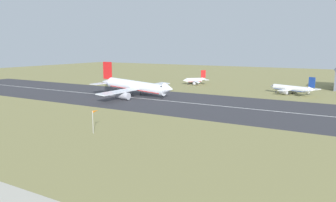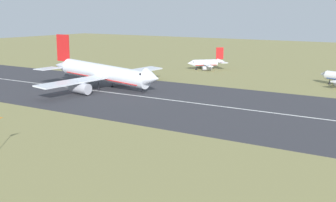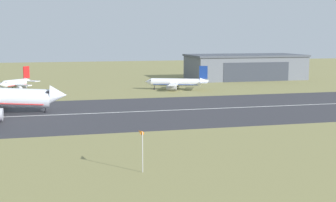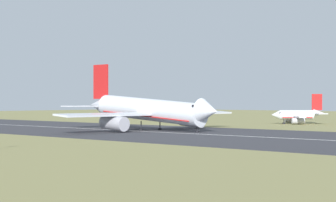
{
  "view_description": "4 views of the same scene",
  "coord_description": "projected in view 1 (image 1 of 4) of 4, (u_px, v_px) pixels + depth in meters",
  "views": [
    {
      "loc": [
        26.58,
        -8.21,
        24.43
      ],
      "look_at": [
        -25.5,
        81.47,
        7.01
      ],
      "focal_mm": 35.0,
      "sensor_mm": 36.0,
      "label": 1
    },
    {
      "loc": [
        30.09,
        11.81,
        24.43
      ],
      "look_at": [
        -26.11,
        96.36,
        4.63
      ],
      "focal_mm": 50.0,
      "sensor_mm": 36.0,
      "label": 2
    },
    {
      "loc": [
        -50.55,
        -11.42,
        21.39
      ],
      "look_at": [
        -21.86,
        102.21,
        4.97
      ],
      "focal_mm": 50.0,
      "sensor_mm": 36.0,
      "label": 3
    },
    {
      "loc": [
        43.42,
        11.81,
        7.45
      ],
      "look_at": [
        -28.69,
        87.85,
        7.19
      ],
      "focal_mm": 70.0,
      "sensor_mm": 36.0,
      "label": 4
    }
  ],
  "objects": [
    {
      "name": "runway_strip",
      "position": [
        273.0,
        111.0,
        124.3
      ],
      "size": [
        405.91,
        55.36,
        0.06
      ],
      "primitive_type": "cube",
      "color": "#333338",
      "rests_on": "ground_plane"
    },
    {
      "name": "runway_centreline",
      "position": [
        273.0,
        111.0,
        124.3
      ],
      "size": [
        365.32,
        0.7,
        0.01
      ],
      "primitive_type": "cube",
      "color": "silver",
      "rests_on": "runway_strip"
    },
    {
      "name": "windsock_pole",
      "position": [
        95.0,
        112.0,
        92.83
      ],
      "size": [
        0.75,
        2.69,
        6.54
      ],
      "color": "#B7B7BC",
      "rests_on": "ground_plane"
    },
    {
      "name": "airplane_landing",
      "position": [
        136.0,
        87.0,
        161.16
      ],
      "size": [
        43.75,
        53.86,
        16.44
      ],
      "color": "silver",
      "rests_on": "ground_plane"
    },
    {
      "name": "ground_plane",
      "position": [
        215.0,
        155.0,
        74.26
      ],
      "size": [
        645.91,
        645.91,
        0.0
      ],
      "primitive_type": "plane",
      "color": "olive"
    },
    {
      "name": "airplane_parked_west",
      "position": [
        291.0,
        89.0,
        166.94
      ],
      "size": [
        26.24,
        19.17,
        9.65
      ],
      "color": "white",
      "rests_on": "ground_plane"
    },
    {
      "name": "airplane_parked_centre",
      "position": [
        195.0,
        80.0,
        210.91
      ],
      "size": [
        16.78,
        16.68,
        9.08
      ],
      "color": "silver",
      "rests_on": "ground_plane"
    }
  ]
}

